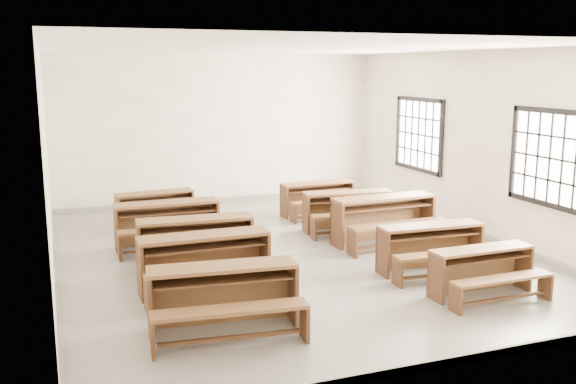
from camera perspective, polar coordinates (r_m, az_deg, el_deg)
name	(u,v)px	position (r m, az deg, el deg)	size (l,w,h in m)	color
room	(293,119)	(9.89, 0.49, 6.55)	(8.50, 8.50, 3.20)	gray
desk_set_0	(224,293)	(7.27, -5.74, -8.96)	(1.75, 1.03, 0.75)	brown
desk_set_1	(205,259)	(8.50, -7.35, -5.93)	(1.72, 0.90, 0.77)	brown
desk_set_2	(196,240)	(9.49, -8.19, -4.21)	(1.74, 0.99, 0.76)	brown
desk_set_3	(168,221)	(10.67, -10.66, -2.58)	(1.69, 0.90, 0.75)	brown
desk_set_4	(156,206)	(12.19, -11.69, -1.24)	(1.49, 0.87, 0.64)	brown
desk_set_5	(483,268)	(8.70, 16.95, -6.51)	(1.41, 0.74, 0.63)	brown
desk_set_6	(432,245)	(9.49, 12.67, -4.59)	(1.59, 0.89, 0.69)	brown
desk_set_7	(385,216)	(10.85, 8.62, -2.15)	(1.79, 0.96, 0.80)	brown
desk_set_8	(348,208)	(11.61, 5.38, -1.44)	(1.68, 1.01, 0.72)	brown
desk_set_9	(318,196)	(12.79, 2.71, -0.38)	(1.51, 0.83, 0.66)	brown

